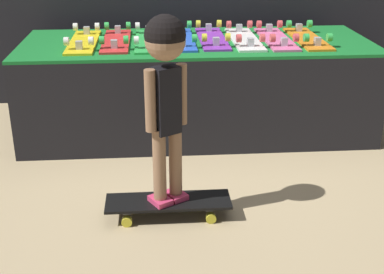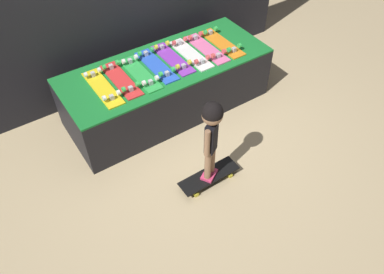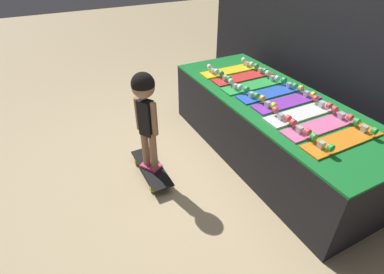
{
  "view_description": "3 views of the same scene",
  "coord_description": "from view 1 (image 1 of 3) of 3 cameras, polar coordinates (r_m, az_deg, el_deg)",
  "views": [
    {
      "loc": [
        -0.31,
        -3.01,
        1.44
      ],
      "look_at": [
        -0.1,
        -0.31,
        0.3
      ],
      "focal_mm": 50.0,
      "sensor_mm": 36.0,
      "label": 1
    },
    {
      "loc": [
        -1.67,
        -2.45,
        3.02
      ],
      "look_at": [
        -0.22,
        -0.29,
        0.33
      ],
      "focal_mm": 35.0,
      "sensor_mm": 36.0,
      "label": 2
    },
    {
      "loc": [
        1.84,
        -1.28,
        1.9
      ],
      "look_at": [
        -0.16,
        -0.25,
        0.36
      ],
      "focal_mm": 28.0,
      "sensor_mm": 36.0,
      "label": 3
    }
  ],
  "objects": [
    {
      "name": "ground_plane",
      "position": [
        3.35,
        1.26,
        -2.58
      ],
      "size": [
        16.0,
        16.0,
        0.0
      ],
      "primitive_type": "plane",
      "color": "tan"
    },
    {
      "name": "display_rack",
      "position": [
        3.73,
        0.49,
        5.42
      ],
      "size": [
        2.34,
        0.91,
        0.64
      ],
      "color": "black",
      "rests_on": "ground_plane"
    },
    {
      "name": "skateboard_yellow_on_rack",
      "position": [
        3.65,
        -11.52,
        10.05
      ],
      "size": [
        0.18,
        0.68,
        0.09
      ],
      "color": "yellow",
      "rests_on": "display_rack"
    },
    {
      "name": "skateboard_red_on_rack",
      "position": [
        3.65,
        -8.09,
        10.26
      ],
      "size": [
        0.18,
        0.68,
        0.09
      ],
      "color": "red",
      "rests_on": "display_rack"
    },
    {
      "name": "skateboard_green_on_rack",
      "position": [
        3.62,
        -4.65,
        10.32
      ],
      "size": [
        0.18,
        0.68,
        0.09
      ],
      "color": "green",
      "rests_on": "display_rack"
    },
    {
      "name": "skateboard_blue_on_rack",
      "position": [
        3.66,
        -1.23,
        10.51
      ],
      "size": [
        0.18,
        0.68,
        0.09
      ],
      "color": "blue",
      "rests_on": "display_rack"
    },
    {
      "name": "skateboard_purple_on_rack",
      "position": [
        3.69,
        2.16,
        10.6
      ],
      "size": [
        0.18,
        0.68,
        0.09
      ],
      "color": "purple",
      "rests_on": "display_rack"
    },
    {
      "name": "skateboard_white_on_rack",
      "position": [
        3.68,
        5.61,
        10.49
      ],
      "size": [
        0.18,
        0.68,
        0.09
      ],
      "color": "white",
      "rests_on": "display_rack"
    },
    {
      "name": "skateboard_pink_on_rack",
      "position": [
        3.72,
        8.95,
        10.44
      ],
      "size": [
        0.18,
        0.68,
        0.09
      ],
      "color": "pink",
      "rests_on": "display_rack"
    },
    {
      "name": "skateboard_orange_on_rack",
      "position": [
        3.77,
        12.21,
        10.37
      ],
      "size": [
        0.18,
        0.68,
        0.09
      ],
      "color": "orange",
      "rests_on": "display_rack"
    },
    {
      "name": "skateboard_on_floor",
      "position": [
        2.74,
        -2.54,
        -7.07
      ],
      "size": [
        0.63,
        0.19,
        0.09
      ],
      "color": "black",
      "rests_on": "ground_plane"
    },
    {
      "name": "child",
      "position": [
        2.47,
        -2.81,
        6.56
      ],
      "size": [
        0.21,
        0.19,
        0.93
      ],
      "rotation": [
        0.0,
        0.0,
        0.53
      ],
      "color": "#E03D6B",
      "rests_on": "skateboard_on_floor"
    }
  ]
}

